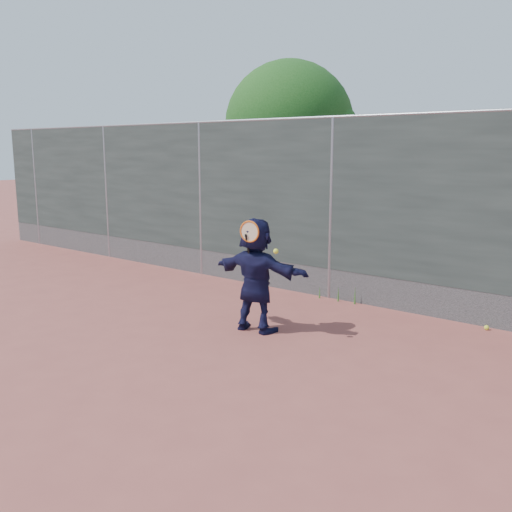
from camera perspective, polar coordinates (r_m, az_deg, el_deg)
The scene contains 7 objects.
ground at distance 7.20m, azimuth -7.60°, elevation -9.71°, with size 80.00×80.00×0.00m, color #9E4C42.
player at distance 7.83m, azimuth -0.00°, elevation -1.90°, with size 1.47×0.47×1.58m, color #15163B.
ball_ground at distance 8.66m, azimuth 22.06°, elevation -6.66°, with size 0.07×0.07×0.07m, color yellow.
fence at distance 9.55m, azimuth 7.53°, elevation 5.09°, with size 20.00×0.06×3.03m.
swing_action at distance 7.51m, azimuth -0.40°, elevation 2.14°, with size 0.61×0.13×0.51m.
tree_left at distance 13.62m, azimuth 4.00°, elevation 12.52°, with size 3.15×3.00×4.53m.
weed_clump at distance 9.55m, azimuth 8.47°, elevation -3.76°, with size 0.68×0.07×0.30m.
Camera 1 is at (4.91, -4.64, 2.50)m, focal length 40.00 mm.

